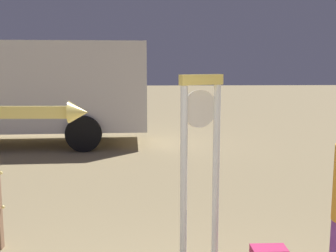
# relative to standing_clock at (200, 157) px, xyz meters

# --- Properties ---
(standing_clock) EXTENTS (0.45, 0.26, 2.08)m
(standing_clock) POSITION_rel_standing_clock_xyz_m (0.00, 0.00, 0.00)
(standing_clock) COLOR silver
(standing_clock) RESTS_ON ground_plane
(arrow_sign) EXTENTS (1.16, 0.26, 2.06)m
(arrow_sign) POSITION_rel_standing_clock_xyz_m (-1.89, 0.74, 0.07)
(arrow_sign) COLOR #926B4F
(arrow_sign) RESTS_ON ground_plane
(box_truck_near) EXTENTS (7.40, 2.73, 2.74)m
(box_truck_near) POSITION_rel_standing_clock_xyz_m (-4.06, 7.32, 0.27)
(box_truck_near) COLOR silver
(box_truck_near) RESTS_ON ground_plane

